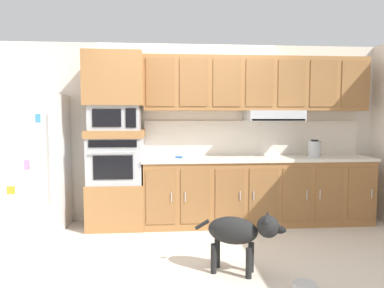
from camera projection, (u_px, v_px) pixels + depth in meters
The scene contains 16 objects.
ground_plane at pixel (194, 244), 3.98m from camera, with size 9.60×9.60×0.00m, color beige.
back_kitchen_wall at pixel (188, 132), 4.99m from camera, with size 6.20×0.12×2.50m, color beige.
refrigerator at pixel (34, 163), 4.43m from camera, with size 0.76×0.73×1.76m.
oven_base_cabinet at pixel (117, 204), 4.63m from camera, with size 0.74×0.62×0.60m, color #996638.
built_in_oven at pixel (116, 160), 4.58m from camera, with size 0.70×0.62×0.60m.
appliance_mid_shelf at pixel (116, 134), 4.56m from camera, with size 0.74×0.62×0.10m, color #996638.
microwave at pixel (116, 118), 4.54m from camera, with size 0.64×0.54×0.32m.
appliance_upper_cabinet at pixel (115, 80), 4.50m from camera, with size 0.74×0.62×0.68m, color #996638.
lower_cabinet_run at pixel (257, 191), 4.76m from camera, with size 3.11×0.63×0.88m.
countertop_slab at pixel (258, 159), 4.73m from camera, with size 3.15×0.64×0.04m, color silver.
backsplash_panel at pixel (253, 138), 5.00m from camera, with size 3.15×0.02×0.50m, color silver.
upper_cabinet_with_hood at pixel (257, 86), 4.77m from camera, with size 3.11×0.48×0.88m.
screwdriver at pixel (179, 157), 4.62m from camera, with size 0.16×0.16×0.03m.
electric_kettle at pixel (314, 149), 4.73m from camera, with size 0.17×0.17×0.24m.
dog at pixel (240, 232), 3.20m from camera, with size 0.81×0.44×0.60m.
dog_food_bowl at pixel (305, 286), 2.92m from camera, with size 0.20×0.20×0.06m.
Camera 1 is at (-0.32, -3.87, 1.47)m, focal length 32.11 mm.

